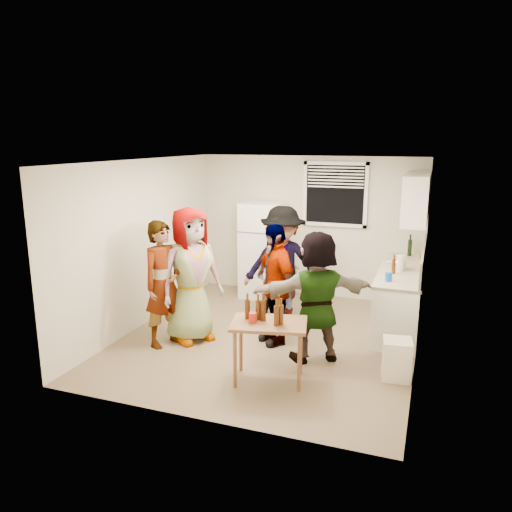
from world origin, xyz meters
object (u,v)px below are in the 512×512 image
at_px(guest_orange, 315,359).
at_px(refrigerator, 263,250).
at_px(wine_bottle, 409,256).
at_px(kettle, 398,269).
at_px(red_cup, 253,323).
at_px(guest_back_left, 277,318).
at_px(guest_back_right, 282,322).
at_px(beer_bottle_counter, 393,274).
at_px(trash_bin, 397,359).
at_px(serving_table, 269,380).
at_px(guest_grey, 193,339).
at_px(blue_cup, 388,281).
at_px(guest_stripe, 166,343).
at_px(beer_bottle_table, 263,320).
at_px(guest_black, 274,341).

bearing_deg(guest_orange, refrigerator, -87.66).
bearing_deg(wine_bottle, kettle, -95.88).
bearing_deg(red_cup, wine_bottle, 65.50).
relative_size(guest_back_left, guest_orange, 0.90).
bearing_deg(guest_back_right, beer_bottle_counter, -2.01).
bearing_deg(guest_orange, guest_back_right, -85.71).
height_order(trash_bin, red_cup, red_cup).
distance_m(serving_table, guest_grey, 1.64).
relative_size(wine_bottle, serving_table, 0.31).
bearing_deg(blue_cup, guest_orange, -134.07).
relative_size(blue_cup, trash_bin, 0.25).
bearing_deg(guest_stripe, wine_bottle, -27.96).
xyz_separation_m(refrigerator, kettle, (2.40, -0.79, 0.05)).
distance_m(trash_bin, guest_back_right, 2.27).
height_order(blue_cup, beer_bottle_table, blue_cup).
height_order(guest_grey, guest_black, guest_grey).
xyz_separation_m(refrigerator, beer_bottle_table, (1.06, -3.06, -0.12)).
bearing_deg(kettle, beer_bottle_table, -115.21).
xyz_separation_m(refrigerator, beer_bottle_counter, (2.35, -1.06, 0.05)).
height_order(refrigerator, guest_stripe, refrigerator).
height_order(blue_cup, guest_black, blue_cup).
height_order(trash_bin, guest_stripe, trash_bin).
bearing_deg(kettle, refrigerator, 167.09).
bearing_deg(red_cup, beer_bottle_counter, 56.80).
distance_m(guest_back_left, guest_back_right, 0.18).
height_order(beer_bottle_table, guest_black, beer_bottle_table).
distance_m(guest_grey, guest_back_right, 1.46).
bearing_deg(red_cup, serving_table, 23.97).
xyz_separation_m(kettle, guest_stripe, (-2.95, -1.76, -0.90)).
height_order(blue_cup, guest_back_right, blue_cup).
height_order(serving_table, guest_black, serving_table).
distance_m(beer_bottle_counter, beer_bottle_table, 2.38).
bearing_deg(trash_bin, kettle, 95.09).
distance_m(beer_bottle_counter, guest_stripe, 3.38).
xyz_separation_m(wine_bottle, guest_orange, (-0.98, -2.51, -0.90)).
distance_m(beer_bottle_counter, guest_grey, 3.02).
bearing_deg(trash_bin, guest_orange, 169.14).
bearing_deg(guest_stripe, refrigerator, 8.04).
relative_size(kettle, guest_back_left, 0.16).
bearing_deg(kettle, wine_bottle, 89.38).
bearing_deg(beer_bottle_counter, kettle, 79.66).
height_order(kettle, guest_stripe, kettle).
xyz_separation_m(guest_stripe, guest_back_left, (1.15, 1.48, 0.00)).
bearing_deg(refrigerator, beer_bottle_table, -70.82).
height_order(trash_bin, beer_bottle_table, beer_bottle_table).
distance_m(red_cup, guest_back_left, 2.25).
xyz_separation_m(refrigerator, guest_stripe, (-0.55, -2.55, -0.85)).
distance_m(beer_bottle_counter, blue_cup, 0.44).
bearing_deg(blue_cup, refrigerator, 147.19).
xyz_separation_m(blue_cup, guest_stripe, (-2.87, -1.05, -0.90)).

